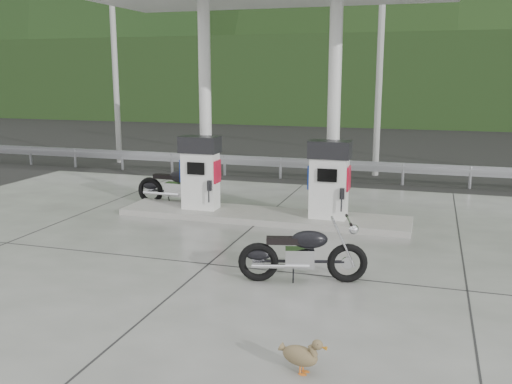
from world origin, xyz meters
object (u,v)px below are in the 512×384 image
(gas_pump_right, at_px, (329,180))
(motorcycle_left, at_px, (177,187))
(gas_pump_left, at_px, (200,173))
(duck, at_px, (300,356))
(motorcycle_right, at_px, (303,254))

(gas_pump_right, xyz_separation_m, motorcycle_left, (-4.15, 0.66, -0.53))
(gas_pump_left, bearing_deg, duck, -59.03)
(gas_pump_left, height_order, motorcycle_right, gas_pump_left)
(motorcycle_right, bearing_deg, gas_pump_right, 78.70)
(gas_pump_left, xyz_separation_m, duck, (4.07, -6.79, -0.85))
(duck, bearing_deg, gas_pump_right, 111.41)
(motorcycle_right, distance_m, duck, 3.01)
(gas_pump_left, xyz_separation_m, gas_pump_right, (3.20, 0.00, 0.00))
(motorcycle_right, bearing_deg, duck, -93.00)
(motorcycle_right, bearing_deg, motorcycle_left, 119.22)
(gas_pump_right, bearing_deg, duck, -82.66)
(gas_pump_left, height_order, duck, gas_pump_left)
(gas_pump_left, distance_m, motorcycle_left, 1.27)
(duck, bearing_deg, gas_pump_left, 135.04)
(motorcycle_left, xyz_separation_m, motorcycle_right, (4.40, -4.52, -0.04))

